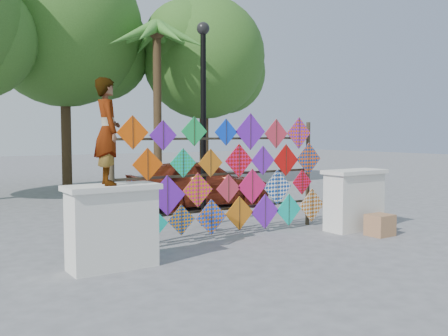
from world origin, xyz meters
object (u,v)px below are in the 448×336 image
at_px(vendor_woman, 107,132).
at_px(sedan, 199,183).
at_px(lamppost, 203,104).
at_px(kite_rack, 231,177).

distance_m(vendor_woman, sedan, 6.52).
relative_size(vendor_woman, lamppost, 0.36).
xyz_separation_m(kite_rack, sedan, (1.49, 3.67, -0.51)).
relative_size(kite_rack, lamppost, 1.12).
xyz_separation_m(kite_rack, vendor_woman, (-2.91, -0.93, 0.89)).
bearing_deg(sedan, vendor_woman, 142.23).
relative_size(sedan, lamppost, 0.90).
height_order(vendor_woman, sedan, vendor_woman).
relative_size(kite_rack, sedan, 1.25).
bearing_deg(sedan, lamppost, 156.60).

